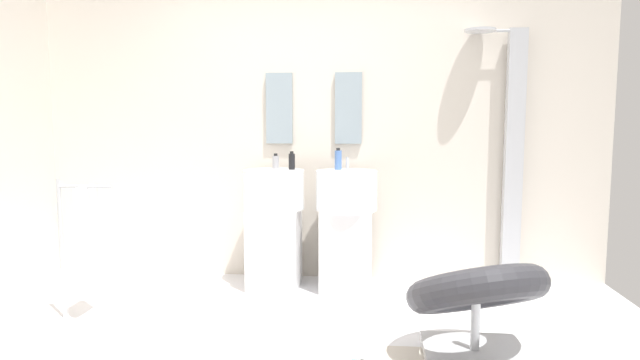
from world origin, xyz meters
The scene contains 12 objects.
ground_plane centered at (0.00, 0.00, -0.02)m, with size 4.80×3.60×0.04m, color silver.
rear_partition centered at (0.00, 1.65, 1.30)m, with size 4.80×0.10×2.60m, color beige.
pedestal_sink_left centered at (-0.29, 1.29, 0.51)m, with size 0.48×0.48×1.04m.
pedestal_sink_right centered at (0.29, 1.29, 0.51)m, with size 0.48×0.48×1.04m.
vanity_mirror_left centered at (-0.29, 1.58, 1.44)m, with size 0.22×0.03×0.58m, color #8C9EA8.
vanity_mirror_right centered at (0.29, 1.58, 1.44)m, with size 0.22×0.03×0.58m, color #8C9EA8.
shower_column centered at (1.60, 1.53, 1.08)m, with size 0.49×0.24×2.05m.
lounge_chair centered at (1.06, 0.06, 0.35)m, with size 1.02×1.02×0.65m.
towel_rack centered at (-1.43, 0.46, 0.63)m, with size 0.37×0.22×0.95m.
soap_bottle_grey centered at (-0.30, 1.43, 1.00)m, with size 0.05×0.05×0.12m.
soap_bottle_blue centered at (0.22, 1.39, 1.02)m, with size 0.06×0.06×0.17m.
soap_bottle_black centered at (-0.15, 1.37, 1.01)m, with size 0.05×0.05×0.15m.
Camera 1 is at (0.48, -2.91, 1.33)m, focal length 30.33 mm.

